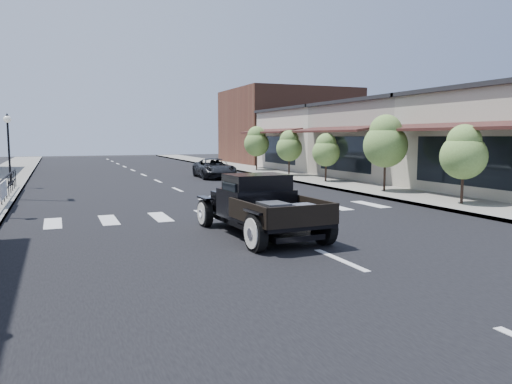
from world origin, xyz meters
name	(u,v)px	position (x,y,z in m)	size (l,w,h in m)	color
ground	(280,235)	(0.00, 0.00, 0.00)	(120.00, 120.00, 0.00)	black
road	(165,184)	(0.00, 15.00, 0.01)	(14.00, 80.00, 0.02)	black
road_markings	(188,194)	(0.00, 10.00, 0.00)	(12.00, 60.00, 0.06)	silver
sidewalk_right	(305,178)	(8.50, 15.00, 0.07)	(3.00, 80.00, 0.15)	gray
storefront_mid	(415,142)	(15.00, 13.00, 2.25)	(10.00, 9.00, 4.50)	gray
storefront_far	(338,141)	(15.00, 22.00, 2.25)	(10.00, 9.00, 4.50)	beige
far_building_right	(288,127)	(15.50, 32.00, 3.50)	(11.00, 10.00, 7.00)	brown
railing	(6,186)	(-7.30, 10.00, 0.65)	(0.08, 10.00, 1.00)	black
banner	(4,197)	(-7.22, 8.00, 0.45)	(0.04, 2.20, 0.60)	silver
lamp_post_c	(9,149)	(-7.60, 16.00, 1.95)	(0.36, 0.36, 3.60)	black
small_tree_a	(463,166)	(8.30, 2.19, 1.54)	(1.66, 1.66, 2.77)	olive
small_tree_b	(385,154)	(8.30, 6.84, 1.79)	(1.97, 1.97, 3.29)	olive
small_tree_c	(326,158)	(8.30, 12.13, 1.41)	(1.51, 1.51, 2.52)	olive
small_tree_d	(289,154)	(8.30, 16.78, 1.52)	(1.64, 1.64, 2.74)	olive
small_tree_e	(257,149)	(8.30, 22.30, 1.69)	(1.84, 1.84, 3.07)	olive
hotrod_pickup	(260,205)	(-0.55, 0.06, 0.82)	(2.22, 4.75, 1.65)	black
second_car	(214,169)	(3.68, 17.90, 0.61)	(2.02, 4.37, 1.22)	black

